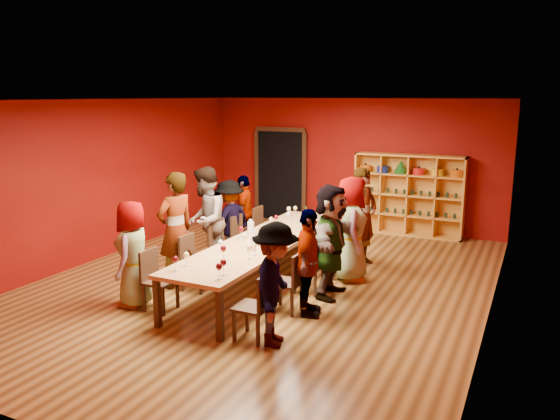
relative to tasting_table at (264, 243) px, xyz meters
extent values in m
cube|color=#563616|center=(0.00, 0.00, -0.71)|extent=(7.10, 9.10, 0.02)
cube|color=#650805|center=(0.00, 4.51, 0.80)|extent=(7.10, 0.02, 3.00)
cube|color=#650805|center=(0.00, -4.51, 0.80)|extent=(7.10, 0.02, 3.00)
cube|color=#650805|center=(-3.51, 0.00, 0.80)|extent=(0.02, 9.10, 3.00)
cube|color=#650805|center=(3.51, 0.00, 0.80)|extent=(0.02, 9.10, 3.00)
cube|color=white|center=(0.00, 0.00, 2.31)|extent=(7.10, 9.10, 0.02)
cube|color=#B7814C|center=(0.00, 0.00, 0.02)|extent=(1.10, 4.50, 0.06)
cube|color=black|center=(-0.49, -2.17, -0.35)|extent=(0.08, 0.08, 0.69)
cube|color=black|center=(-0.49, 2.17, -0.35)|extent=(0.08, 0.08, 0.69)
cube|color=black|center=(0.49, -2.17, -0.35)|extent=(0.08, 0.08, 0.69)
cube|color=black|center=(0.49, 2.17, -0.35)|extent=(0.08, 0.08, 0.69)
cube|color=black|center=(-1.80, 4.44, 0.40)|extent=(1.20, 0.14, 2.20)
cube|color=black|center=(-1.80, 4.37, 1.55)|extent=(1.32, 0.06, 0.10)
cube|color=black|center=(-2.45, 4.37, 0.40)|extent=(0.10, 0.06, 2.20)
cube|color=black|center=(-1.15, 4.37, 0.40)|extent=(0.10, 0.06, 2.20)
cube|color=gold|center=(0.22, 4.28, 0.20)|extent=(0.04, 0.40, 1.80)
cube|color=gold|center=(2.58, 4.28, 0.20)|extent=(0.04, 0.40, 1.80)
cube|color=gold|center=(1.40, 4.28, 1.08)|extent=(2.40, 0.40, 0.04)
cube|color=gold|center=(1.40, 4.28, -0.68)|extent=(2.40, 0.40, 0.04)
cube|color=gold|center=(1.40, 4.47, 0.20)|extent=(2.40, 0.02, 1.80)
cube|color=gold|center=(1.40, 4.28, -0.25)|extent=(2.36, 0.38, 0.03)
cube|color=gold|center=(1.40, 4.28, 0.20)|extent=(2.36, 0.38, 0.03)
cube|color=gold|center=(1.40, 4.28, 0.65)|extent=(2.36, 0.38, 0.03)
cube|color=gold|center=(0.80, 4.28, 0.20)|extent=(0.03, 0.38, 1.76)
cube|color=gold|center=(1.40, 4.28, 0.20)|extent=(0.03, 0.38, 1.76)
cube|color=gold|center=(2.00, 4.28, 0.20)|extent=(0.03, 0.38, 1.76)
cylinder|color=#CB600B|center=(0.40, 4.28, 0.74)|extent=(0.26, 0.26, 0.15)
sphere|color=black|center=(0.40, 4.28, 0.84)|extent=(0.05, 0.05, 0.05)
cylinder|color=navy|center=(0.80, 4.28, 0.74)|extent=(0.26, 0.26, 0.15)
sphere|color=black|center=(0.80, 4.28, 0.84)|extent=(0.05, 0.05, 0.05)
cylinder|color=#165B1D|center=(1.20, 4.28, 0.71)|extent=(0.26, 0.26, 0.08)
cone|color=#165B1D|center=(1.20, 4.28, 0.86)|extent=(0.24, 0.24, 0.22)
cylinder|color=red|center=(1.60, 4.28, 0.74)|extent=(0.26, 0.26, 0.15)
sphere|color=black|center=(1.60, 4.28, 0.84)|extent=(0.05, 0.05, 0.05)
cylinder|color=gold|center=(2.00, 4.28, 0.74)|extent=(0.26, 0.26, 0.15)
sphere|color=black|center=(2.00, 4.28, 0.84)|extent=(0.05, 0.05, 0.05)
cylinder|color=#CB600B|center=(2.40, 4.28, 0.74)|extent=(0.26, 0.26, 0.15)
sphere|color=black|center=(2.40, 4.28, 0.84)|extent=(0.05, 0.05, 0.05)
cylinder|color=#192E1F|center=(0.38, 4.28, -0.18)|extent=(0.07, 0.07, 0.10)
cylinder|color=#192E1F|center=(0.56, 4.28, -0.18)|extent=(0.07, 0.07, 0.10)
cylinder|color=#192E1F|center=(0.75, 4.28, -0.18)|extent=(0.07, 0.07, 0.10)
cylinder|color=#192E1F|center=(0.93, 4.28, -0.18)|extent=(0.07, 0.07, 0.10)
cylinder|color=#192E1F|center=(1.12, 4.28, -0.18)|extent=(0.07, 0.07, 0.10)
cylinder|color=#192E1F|center=(1.30, 4.28, -0.18)|extent=(0.07, 0.07, 0.10)
cylinder|color=#192E1F|center=(1.49, 4.28, -0.18)|extent=(0.07, 0.07, 0.10)
cylinder|color=#192E1F|center=(1.67, 4.28, -0.18)|extent=(0.07, 0.07, 0.10)
cylinder|color=#192E1F|center=(1.86, 4.28, -0.18)|extent=(0.07, 0.07, 0.10)
cylinder|color=#192E1F|center=(2.04, 4.28, -0.18)|extent=(0.07, 0.07, 0.10)
cylinder|color=#192E1F|center=(2.23, 4.28, -0.18)|extent=(0.07, 0.07, 0.10)
cylinder|color=#192E1F|center=(2.42, 4.28, -0.18)|extent=(0.07, 0.07, 0.10)
cylinder|color=#192E1F|center=(0.38, 4.28, 0.27)|extent=(0.07, 0.07, 0.10)
cylinder|color=#192E1F|center=(0.56, 4.28, 0.27)|extent=(0.07, 0.07, 0.10)
cylinder|color=#192E1F|center=(0.75, 4.28, 0.27)|extent=(0.07, 0.07, 0.10)
cylinder|color=#192E1F|center=(0.93, 4.28, 0.27)|extent=(0.07, 0.07, 0.10)
cylinder|color=#192E1F|center=(1.12, 4.28, 0.27)|extent=(0.07, 0.07, 0.10)
cylinder|color=#192E1F|center=(1.30, 4.28, 0.27)|extent=(0.07, 0.07, 0.10)
cylinder|color=#192E1F|center=(1.49, 4.28, 0.27)|extent=(0.07, 0.07, 0.10)
cylinder|color=#192E1F|center=(1.67, 4.28, 0.27)|extent=(0.07, 0.07, 0.10)
cylinder|color=#192E1F|center=(1.86, 4.28, 0.27)|extent=(0.07, 0.07, 0.10)
cylinder|color=#192E1F|center=(2.04, 4.28, 0.27)|extent=(0.07, 0.07, 0.10)
cylinder|color=#192E1F|center=(2.23, 4.28, 0.27)|extent=(0.07, 0.07, 0.10)
cylinder|color=#192E1F|center=(2.42, 4.28, 0.27)|extent=(0.07, 0.07, 0.10)
cube|color=black|center=(-0.83, -1.66, -0.27)|extent=(0.42, 0.42, 0.04)
cube|color=black|center=(-1.02, -1.66, -0.03)|extent=(0.04, 0.40, 0.44)
cube|color=black|center=(-1.00, -1.83, -0.49)|extent=(0.04, 0.04, 0.41)
cube|color=black|center=(-0.66, -1.83, -0.49)|extent=(0.04, 0.04, 0.41)
cube|color=black|center=(-1.00, -1.49, -0.49)|extent=(0.04, 0.04, 0.41)
cube|color=black|center=(-0.66, -1.49, -0.49)|extent=(0.04, 0.04, 0.41)
imported|color=pink|center=(-1.30, -1.66, 0.09)|extent=(0.63, 0.86, 1.58)
cube|color=black|center=(-0.83, -0.73, -0.27)|extent=(0.42, 0.42, 0.04)
cube|color=black|center=(-1.02, -0.73, -0.03)|extent=(0.04, 0.40, 0.44)
cube|color=black|center=(-1.00, -0.90, -0.49)|extent=(0.04, 0.04, 0.41)
cube|color=black|center=(-0.66, -0.90, -0.49)|extent=(0.04, 0.04, 0.41)
cube|color=black|center=(-1.00, -0.56, -0.49)|extent=(0.04, 0.04, 0.41)
cube|color=black|center=(-0.66, -0.56, -0.49)|extent=(0.04, 0.04, 0.41)
imported|color=beige|center=(-1.22, -0.73, 0.25)|extent=(0.67, 0.80, 1.89)
cube|color=black|center=(-0.83, 0.11, -0.27)|extent=(0.42, 0.42, 0.04)
cube|color=black|center=(-1.02, 0.11, -0.03)|extent=(0.04, 0.40, 0.44)
cube|color=black|center=(-1.00, -0.06, -0.49)|extent=(0.04, 0.04, 0.41)
cube|color=black|center=(-0.66, -0.06, -0.49)|extent=(0.04, 0.04, 0.41)
cube|color=black|center=(-1.00, 0.28, -0.49)|extent=(0.04, 0.04, 0.41)
cube|color=black|center=(-0.66, 0.28, -0.49)|extent=(0.04, 0.04, 0.41)
imported|color=#545459|center=(-1.20, 0.11, 0.23)|extent=(0.80, 1.03, 1.87)
cube|color=black|center=(-0.83, 0.87, -0.27)|extent=(0.42, 0.42, 0.04)
cube|color=black|center=(-1.02, 0.87, -0.03)|extent=(0.04, 0.40, 0.44)
cube|color=black|center=(-1.00, 0.70, -0.49)|extent=(0.04, 0.04, 0.41)
cube|color=black|center=(-0.66, 0.70, -0.49)|extent=(0.04, 0.04, 0.41)
cube|color=black|center=(-1.00, 1.04, -0.49)|extent=(0.04, 0.04, 0.41)
cube|color=black|center=(-0.66, 1.04, -0.49)|extent=(0.04, 0.04, 0.41)
imported|color=#5675B1|center=(-1.17, 0.87, 0.07)|extent=(0.60, 1.05, 1.53)
cube|color=black|center=(-0.83, 1.72, -0.27)|extent=(0.42, 0.42, 0.04)
cube|color=black|center=(-1.02, 1.72, -0.03)|extent=(0.04, 0.40, 0.44)
cube|color=black|center=(-1.00, 1.55, -0.49)|extent=(0.04, 0.04, 0.41)
cube|color=black|center=(-0.66, 1.55, -0.49)|extent=(0.04, 0.04, 0.41)
cube|color=black|center=(-1.00, 1.89, -0.49)|extent=(0.04, 0.04, 0.41)
cube|color=black|center=(-0.66, 1.89, -0.49)|extent=(0.04, 0.04, 0.41)
imported|color=#5C87BE|center=(-1.33, 1.72, 0.05)|extent=(0.66, 0.96, 1.51)
cube|color=black|center=(0.83, -1.94, -0.27)|extent=(0.42, 0.42, 0.04)
cube|color=black|center=(1.02, -1.94, -0.03)|extent=(0.04, 0.40, 0.44)
cube|color=black|center=(0.66, -2.11, -0.49)|extent=(0.04, 0.04, 0.41)
cube|color=black|center=(1.00, -2.11, -0.49)|extent=(0.04, 0.04, 0.41)
cube|color=black|center=(0.66, -1.77, -0.49)|extent=(0.04, 0.04, 0.41)
cube|color=black|center=(1.00, -1.77, -0.49)|extent=(0.04, 0.04, 0.41)
imported|color=#5375AA|center=(1.16, -1.94, 0.09)|extent=(0.67, 1.09, 1.57)
cube|color=black|center=(0.83, -0.91, -0.27)|extent=(0.42, 0.42, 0.04)
cube|color=black|center=(1.02, -0.91, -0.03)|extent=(0.04, 0.40, 0.44)
cube|color=black|center=(0.66, -1.08, -0.49)|extent=(0.04, 0.04, 0.41)
cube|color=black|center=(1.00, -1.08, -0.49)|extent=(0.04, 0.04, 0.41)
cube|color=black|center=(0.66, -0.74, -0.49)|extent=(0.04, 0.04, 0.41)
cube|color=black|center=(1.00, -0.74, -0.49)|extent=(0.04, 0.04, 0.41)
imported|color=#5D91C1|center=(1.17, -0.91, 0.07)|extent=(0.65, 0.99, 1.55)
cube|color=black|center=(0.83, -0.05, -0.27)|extent=(0.42, 0.42, 0.04)
cube|color=black|center=(1.02, -0.05, -0.03)|extent=(0.04, 0.40, 0.44)
cube|color=black|center=(0.66, -0.22, -0.49)|extent=(0.04, 0.04, 0.41)
cube|color=black|center=(1.00, -0.22, -0.49)|extent=(0.04, 0.04, 0.41)
cube|color=black|center=(0.66, 0.12, -0.49)|extent=(0.04, 0.04, 0.41)
cube|color=black|center=(1.00, 0.12, -0.49)|extent=(0.04, 0.04, 0.41)
imported|color=silver|center=(1.19, -0.05, 0.18)|extent=(0.54, 1.66, 1.77)
cube|color=black|center=(0.83, 0.81, -0.27)|extent=(0.42, 0.42, 0.04)
cube|color=black|center=(1.02, 0.81, -0.03)|extent=(0.04, 0.40, 0.44)
cube|color=black|center=(0.66, 0.64, -0.49)|extent=(0.04, 0.04, 0.41)
cube|color=black|center=(1.00, 0.64, -0.49)|extent=(0.04, 0.04, 0.41)
cube|color=black|center=(0.66, 0.98, -0.49)|extent=(0.04, 0.04, 0.41)
cube|color=black|center=(1.00, 0.98, -0.49)|extent=(0.04, 0.04, 0.41)
imported|color=#BD7E8C|center=(1.23, 0.81, 0.18)|extent=(0.76, 0.98, 1.77)
cube|color=black|center=(0.83, 1.73, -0.27)|extent=(0.42, 0.42, 0.04)
cube|color=black|center=(1.02, 1.73, -0.03)|extent=(0.04, 0.40, 0.44)
cube|color=black|center=(0.66, 1.56, -0.49)|extent=(0.04, 0.04, 0.41)
cube|color=black|center=(1.00, 1.56, -0.49)|extent=(0.04, 0.04, 0.41)
cube|color=black|center=(0.66, 1.90, -0.49)|extent=(0.04, 0.04, 0.41)
cube|color=black|center=(1.00, 1.90, -0.49)|extent=(0.04, 0.04, 0.41)
imported|color=#D08B91|center=(1.15, 1.73, 0.20)|extent=(0.65, 0.77, 1.80)
cylinder|color=white|center=(-0.08, -0.49, 0.06)|extent=(0.07, 0.07, 0.01)
cylinder|color=white|center=(-0.08, -0.49, 0.12)|extent=(0.01, 0.01, 0.12)
ellipsoid|color=beige|center=(-0.08, -0.49, 0.22)|extent=(0.09, 0.09, 0.10)
cylinder|color=white|center=(-0.29, -0.87, 0.05)|extent=(0.06, 0.06, 0.01)
cylinder|color=white|center=(-0.29, -0.87, 0.11)|extent=(0.01, 0.01, 0.10)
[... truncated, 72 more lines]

